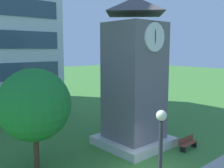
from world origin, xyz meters
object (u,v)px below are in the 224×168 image
at_px(clock_tower, 134,81).
at_px(tree_by_building, 34,105).
at_px(street_lamp, 160,164).
at_px(park_bench, 188,143).

distance_m(clock_tower, tree_by_building, 7.29).
bearing_deg(street_lamp, clock_tower, 48.91).
height_order(park_bench, street_lamp, street_lamp).
bearing_deg(park_bench, clock_tower, 125.44).
distance_m(clock_tower, park_bench, 5.79).
relative_size(park_bench, tree_by_building, 0.30).
bearing_deg(clock_tower, park_bench, -54.56).
bearing_deg(tree_by_building, clock_tower, -8.49).
relative_size(clock_tower, park_bench, 5.90).
bearing_deg(park_bench, tree_by_building, 155.82).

